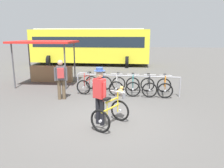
# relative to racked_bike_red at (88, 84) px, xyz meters

# --- Properties ---
(ground_plane) EXTENTS (80.00, 80.00, 0.00)m
(ground_plane) POSITION_rel_racked_bike_red_xyz_m (1.38, -3.37, -0.37)
(ground_plane) COLOR #514F4C
(bike_rack_rail) EXTENTS (4.61, 0.20, 0.88)m
(bike_rack_rail) POSITION_rel_racked_bike_red_xyz_m (1.85, -0.23, 0.33)
(bike_rack_rail) COLOR #99999E
(bike_rack_rail) RESTS_ON ground
(racked_bike_red) EXTENTS (0.82, 1.18, 0.97)m
(racked_bike_red) POSITION_rel_racked_bike_red_xyz_m (0.00, 0.00, 0.00)
(racked_bike_red) COLOR black
(racked_bike_red) RESTS_ON ground
(racked_bike_blue) EXTENTS (0.76, 1.15, 0.97)m
(racked_bike_blue) POSITION_rel_racked_bike_red_xyz_m (0.70, -0.02, 0.00)
(racked_bike_blue) COLOR black
(racked_bike_blue) RESTS_ON ground
(racked_bike_white) EXTENTS (0.67, 1.09, 0.97)m
(racked_bike_white) POSITION_rel_racked_bike_red_xyz_m (1.40, -0.04, 0.00)
(racked_bike_white) COLOR black
(racked_bike_white) RESTS_ON ground
(racked_bike_teal) EXTENTS (0.72, 1.12, 0.97)m
(racked_bike_teal) POSITION_rel_racked_bike_red_xyz_m (2.10, -0.06, -0.00)
(racked_bike_teal) COLOR black
(racked_bike_teal) RESTS_ON ground
(racked_bike_black) EXTENTS (0.74, 1.13, 0.97)m
(racked_bike_black) POSITION_rel_racked_bike_red_xyz_m (2.80, -0.08, -0.00)
(racked_bike_black) COLOR black
(racked_bike_black) RESTS_ON ground
(racked_bike_orange) EXTENTS (0.70, 1.12, 0.97)m
(racked_bike_orange) POSITION_rel_racked_bike_red_xyz_m (3.50, -0.11, 0.00)
(racked_bike_orange) COLOR black
(racked_bike_orange) RESTS_ON ground
(featured_bicycle) EXTENTS (1.06, 1.26, 1.09)m
(featured_bicycle) POSITION_rel_racked_bike_red_xyz_m (1.70, -3.69, 0.12)
(featured_bicycle) COLOR black
(featured_bicycle) RESTS_ON ground
(person_with_featured_bike) EXTENTS (0.45, 0.37, 1.72)m
(person_with_featured_bike) POSITION_rel_racked_bike_red_xyz_m (1.30, -3.70, 0.58)
(person_with_featured_bike) COLOR black
(person_with_featured_bike) RESTS_ON ground
(pedestrian_with_backpack) EXTENTS (0.50, 0.41, 1.64)m
(pedestrian_with_backpack) POSITION_rel_racked_bike_red_xyz_m (-0.76, -1.38, 0.57)
(pedestrian_with_backpack) COLOR brown
(pedestrian_with_backpack) RESTS_ON ground
(bus_distant) EXTENTS (10.06, 3.57, 3.08)m
(bus_distant) POSITION_rel_racked_bike_red_xyz_m (-2.04, 9.07, 1.37)
(bus_distant) COLOR yellow
(bus_distant) RESTS_ON ground
(market_stall) EXTENTS (3.22, 2.46, 2.30)m
(market_stall) POSITION_rel_racked_bike_red_xyz_m (-2.53, 1.45, 1.03)
(market_stall) COLOR #4C4C51
(market_stall) RESTS_ON ground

